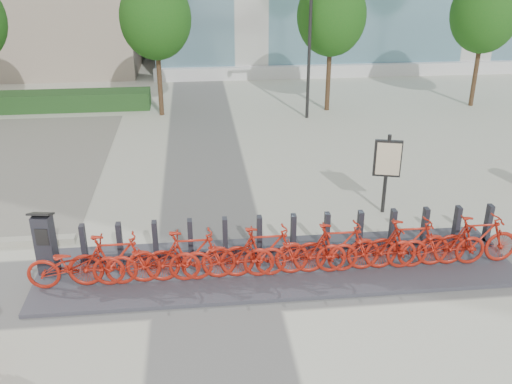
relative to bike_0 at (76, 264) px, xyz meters
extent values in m
plane|color=beige|center=(2.60, 0.05, -0.56)|extent=(120.00, 120.00, 0.00)
cube|color=#224D24|center=(-2.40, 13.25, -0.21)|extent=(6.00, 1.20, 0.70)
cylinder|color=brown|center=(1.10, 12.05, 0.94)|extent=(0.18, 0.18, 3.00)
ellipsoid|color=#175314|center=(1.10, 12.05, 3.04)|extent=(2.60, 2.60, 2.99)
cylinder|color=brown|center=(7.60, 12.05, 0.94)|extent=(0.18, 0.18, 3.00)
ellipsoid|color=#175314|center=(7.60, 12.05, 3.04)|extent=(2.60, 2.60, 2.99)
cylinder|color=brown|center=(13.60, 12.05, 0.94)|extent=(0.18, 0.18, 3.00)
ellipsoid|color=#175314|center=(13.60, 12.05, 3.04)|extent=(2.60, 2.60, 2.99)
cylinder|color=black|center=(6.60, 11.05, 1.94)|extent=(0.12, 0.12, 5.00)
cube|color=#3F3F48|center=(3.90, 0.35, -0.52)|extent=(9.60, 2.40, 0.08)
imported|color=#A71D0F|center=(0.00, 0.00, 0.00)|extent=(1.82, 0.64, 0.96)
imported|color=#A71D0F|center=(0.72, 0.00, 0.05)|extent=(1.77, 0.50, 1.06)
imported|color=#A71D0F|center=(1.44, 0.00, 0.00)|extent=(1.82, 0.64, 0.96)
imported|color=#A71D0F|center=(2.16, 0.00, 0.05)|extent=(1.77, 0.50, 1.06)
imported|color=#A71D0F|center=(2.88, 0.00, 0.00)|extent=(1.82, 0.64, 0.96)
imported|color=#A71D0F|center=(3.60, 0.00, 0.05)|extent=(1.77, 0.50, 1.06)
imported|color=#A71D0F|center=(4.32, 0.00, 0.00)|extent=(1.82, 0.64, 0.96)
imported|color=#A71D0F|center=(5.04, 0.00, 0.05)|extent=(1.77, 0.50, 1.06)
imported|color=#A71D0F|center=(5.76, 0.00, 0.00)|extent=(1.82, 0.64, 0.96)
imported|color=#A71D0F|center=(6.48, 0.00, 0.05)|extent=(1.77, 0.50, 1.06)
imported|color=#A71D0F|center=(7.20, 0.00, 0.00)|extent=(1.82, 0.64, 0.96)
imported|color=#A71D0F|center=(7.92, 0.00, 0.05)|extent=(1.77, 0.50, 1.06)
cube|color=#292A32|center=(-0.66, 0.59, 0.14)|extent=(0.39, 0.35, 1.25)
cube|color=black|center=(-0.66, 0.59, 0.81)|extent=(0.47, 0.41, 0.16)
cube|color=black|center=(-0.66, 0.43, 0.39)|extent=(0.25, 0.06, 0.35)
cylinder|color=black|center=(6.88, 2.71, 0.44)|extent=(0.09, 0.09, 2.00)
cube|color=black|center=(6.88, 2.71, 0.85)|extent=(0.65, 0.26, 0.91)
cube|color=beige|center=(6.88, 2.66, 0.85)|extent=(0.55, 0.17, 0.80)
camera|label=1|loc=(2.36, -9.60, 5.58)|focal=40.00mm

